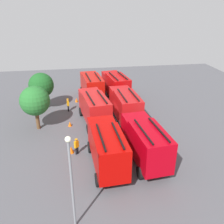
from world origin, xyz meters
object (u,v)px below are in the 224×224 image
object	(u,v)px
tree_1	(41,85)
fire_truck_1	(125,104)
fire_truck_5	(92,85)
fire_truck_3	(107,146)
tree_0	(35,101)
firefighter_0	(68,104)
lamppost	(71,178)
traffic_cone_2	(76,100)
fire_truck_2	(116,84)
firefighter_1	(81,100)
traffic_cone_1	(71,150)
firefighter_2	(77,146)
traffic_cone_0	(70,124)
fire_truck_4	(94,107)
fire_truck_0	(145,141)

from	to	relation	value
tree_1	fire_truck_1	bearing A→B (deg)	-116.50
fire_truck_1	fire_truck_5	size ratio (longest dim) A/B	0.99
fire_truck_3	tree_0	size ratio (longest dim) A/B	1.42
firefighter_0	lamppost	bearing A→B (deg)	80.18
fire_truck_3	traffic_cone_2	world-z (taller)	fire_truck_3
fire_truck_5	lamppost	distance (m)	23.05
fire_truck_1	tree_0	xyz separation A→B (m)	(-0.50, 10.42, 1.32)
fire_truck_2	firefighter_0	distance (m)	8.23
fire_truck_3	firefighter_1	bearing A→B (deg)	4.21
traffic_cone_2	traffic_cone_1	bearing A→B (deg)	176.41
fire_truck_2	fire_truck_5	bearing A→B (deg)	79.64
firefighter_2	traffic_cone_0	bearing A→B (deg)	147.02
fire_truck_3	tree_1	world-z (taller)	tree_1
fire_truck_5	fire_truck_2	bearing A→B (deg)	-97.66
fire_truck_3	lamppost	size ratio (longest dim) A/B	1.07
firefighter_2	fire_truck_1	bearing A→B (deg)	97.11
fire_truck_2	fire_truck_4	world-z (taller)	same
fire_truck_0	lamppost	distance (m)	9.18
traffic_cone_1	fire_truck_5	bearing A→B (deg)	-12.93
fire_truck_5	fire_truck_0	bearing A→B (deg)	-173.52
fire_truck_4	fire_truck_5	bearing A→B (deg)	-10.61
traffic_cone_1	fire_truck_4	bearing A→B (deg)	-25.62
tree_1	fire_truck_4	bearing A→B (deg)	-129.31
fire_truck_0	fire_truck_2	world-z (taller)	same
fire_truck_1	traffic_cone_0	world-z (taller)	fire_truck_1
fire_truck_0	tree_1	distance (m)	17.20
fire_truck_0	firefighter_0	distance (m)	14.39
firefighter_0	tree_0	size ratio (longest dim) A/B	0.34
fire_truck_5	tree_1	size ratio (longest dim) A/B	1.45
firefighter_1	fire_truck_4	bearing A→B (deg)	-137.15
tree_1	traffic_cone_2	size ratio (longest dim) A/B	8.30
fire_truck_0	fire_truck_5	distance (m)	16.88
fire_truck_2	traffic_cone_1	distance (m)	15.70
firefighter_0	lamppost	distance (m)	18.99
traffic_cone_2	fire_truck_5	bearing A→B (deg)	-69.79
traffic_cone_0	tree_0	bearing A→B (deg)	90.23
fire_truck_1	traffic_cone_1	distance (m)	9.25
fire_truck_0	traffic_cone_0	xyz separation A→B (m)	(8.04, 6.83, -1.85)
fire_truck_2	firefighter_1	size ratio (longest dim) A/B	4.36
fire_truck_0	fire_truck_4	xyz separation A→B (m)	(8.33, 3.84, 0.00)
fire_truck_0	traffic_cone_2	xyz separation A→B (m)	(15.63, 5.87, -1.85)
tree_0	tree_1	xyz separation A→B (m)	(5.65, -0.10, -0.04)
fire_truck_4	tree_1	xyz separation A→B (m)	(5.34, 6.53, 1.29)
traffic_cone_0	firefighter_0	bearing A→B (deg)	2.55
fire_truck_5	firefighter_1	size ratio (longest dim) A/B	4.32
firefighter_2	firefighter_1	bearing A→B (deg)	136.35
tree_0	lamppost	bearing A→B (deg)	-164.42
fire_truck_2	traffic_cone_2	xyz separation A→B (m)	(-0.74, 6.00, -1.85)
firefighter_1	traffic_cone_0	bearing A→B (deg)	-167.46
fire_truck_1	firefighter_1	xyz separation A→B (m)	(5.19, 5.26, -1.19)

